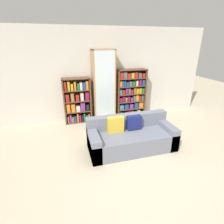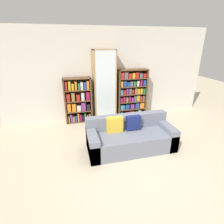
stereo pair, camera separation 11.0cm
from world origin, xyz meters
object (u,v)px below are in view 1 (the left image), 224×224
at_px(display_cabinet, 104,87).
at_px(bookshelf_left, 77,101).
at_px(bookshelf_right, 131,94).
at_px(wine_bottle, 126,124).
at_px(couch, 131,137).

bearing_deg(display_cabinet, bookshelf_left, 178.85).
xyz_separation_m(bookshelf_right, wine_bottle, (-0.45, -0.85, -0.59)).
relative_size(bookshelf_right, wine_bottle, 4.09).
distance_m(couch, wine_bottle, 0.96).
relative_size(couch, bookshelf_right, 1.27).
height_order(couch, bookshelf_left, bookshelf_left).
bearing_deg(bookshelf_right, display_cabinet, -178.95).
bearing_deg(display_cabinet, wine_bottle, -62.85).
distance_m(display_cabinet, bookshelf_right, 0.92).
xyz_separation_m(display_cabinet, bookshelf_right, (0.87, 0.02, -0.30)).
xyz_separation_m(display_cabinet, wine_bottle, (0.43, -0.83, -0.89)).
height_order(bookshelf_left, wine_bottle, bookshelf_left).
bearing_deg(bookshelf_right, wine_bottle, -117.71).
bearing_deg(bookshelf_right, couch, -110.57).
bearing_deg(wine_bottle, couch, -103.40).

